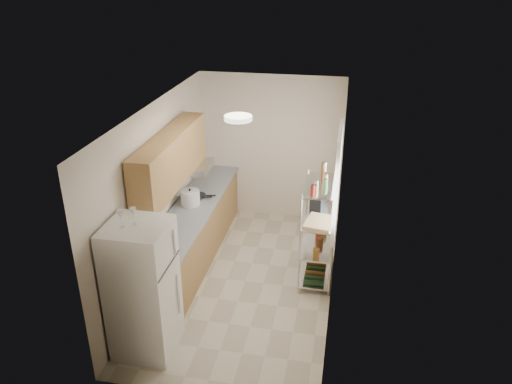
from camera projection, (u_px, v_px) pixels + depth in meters
The scene contains 16 objects.
room at pixel (244, 202), 6.80m from camera, with size 2.52×4.42×2.62m.
counter_run at pixel (193, 234), 7.71m from camera, with size 0.63×3.51×0.90m.
upper_cabinets at pixel (171, 159), 6.86m from camera, with size 0.33×2.20×0.72m, color #A27445.
range_hood at pixel (194, 166), 7.74m from camera, with size 0.50×0.60×0.12m, color #B7BABC.
window at pixel (337, 182), 6.80m from camera, with size 0.06×1.00×1.46m, color white.
bakers_rack at pixel (319, 211), 6.97m from camera, with size 0.45×0.90×1.73m.
ceiling_dome at pixel (238, 118), 6.00m from camera, with size 0.34×0.34×0.06m, color white.
refrigerator at pixel (143, 289), 5.76m from camera, with size 0.69×0.69×1.68m, color white.
wine_glass_a at pixel (121, 219), 5.33m from camera, with size 0.07×0.07×0.21m, color silver, non-canonical shape.
wine_glass_b at pixel (134, 216), 5.39m from camera, with size 0.07×0.07×0.20m, color silver, non-canonical shape.
rice_cooker at pixel (190, 198), 7.59m from camera, with size 0.29×0.29×0.23m, color silver.
frying_pan_large at pixel (194, 198), 7.80m from camera, with size 0.25×0.25×0.04m, color black.
frying_pan_small at pixel (199, 196), 7.88m from camera, with size 0.21×0.21×0.04m, color black.
cutting_board at pixel (320, 222), 6.86m from camera, with size 0.36×0.47×0.03m, color tan.
espresso_machine at pixel (319, 197), 7.25m from camera, with size 0.18×0.27×0.31m, color black.
storage_bag at pixel (319, 232), 7.39m from camera, with size 0.10×0.13×0.15m, color #AB3115.
Camera 1 is at (1.33, -5.98, 4.28)m, focal length 35.00 mm.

